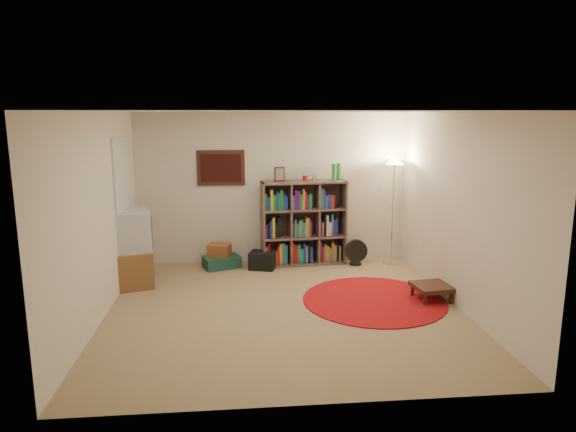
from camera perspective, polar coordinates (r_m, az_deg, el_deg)
name	(u,v)px	position (r m, az deg, el deg)	size (l,w,h in m)	color
room	(280,212)	(6.43, -0.90, 0.41)	(4.54, 4.54, 2.54)	#917C55
bookshelf	(302,224)	(8.51, 1.59, -0.91)	(1.42, 0.52, 1.67)	brown
floor_lamp	(394,178)	(8.56, 11.70, 4.14)	(0.41, 0.41, 1.74)	silver
floor_fan	(356,252)	(8.60, 7.55, -4.02)	(0.38, 0.20, 0.43)	black
tv_stand	(131,249)	(7.84, -17.01, -3.54)	(0.73, 0.88, 1.11)	brown
suitcase	(222,262)	(8.48, -7.36, -5.09)	(0.66, 0.55, 0.18)	#143930
wicker_basket	(219,250)	(8.46, -7.65, -3.79)	(0.41, 0.34, 0.20)	brown
duffel_bag	(263,260)	(8.36, -2.85, -4.93)	(0.48, 0.43, 0.28)	black
paper_towel	(268,262)	(8.34, -2.24, -5.08)	(0.13, 0.13, 0.24)	white
red_rug	(374,300)	(7.10, 9.53, -9.18)	(1.92, 1.92, 0.02)	maroon
side_table	(432,287)	(7.23, 15.68, -7.63)	(0.52, 0.52, 0.22)	black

